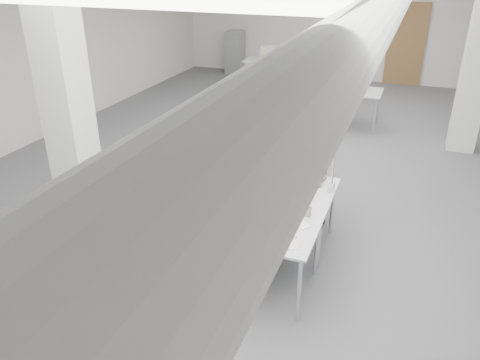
% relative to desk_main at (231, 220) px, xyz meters
% --- Properties ---
extents(room_shell, '(10.04, 14.04, 3.24)m').
position_rel_desk_main_xyz_m(room_shell, '(0.04, 2.63, 0.95)').
color(room_shell, '#555557').
rests_on(room_shell, ground).
extents(desk_main, '(1.80, 0.90, 0.02)m').
position_rel_desk_main_xyz_m(desk_main, '(0.00, 0.00, 0.00)').
color(desk_main, silver).
rests_on(desk_main, room_shell).
extents(desk_second, '(1.80, 0.90, 0.02)m').
position_rel_desk_main_xyz_m(desk_second, '(0.00, 0.90, 0.00)').
color(desk_second, silver).
rests_on(desk_second, room_shell).
extents(bg_desk_a, '(1.60, 0.80, 0.02)m').
position_rel_desk_main_xyz_m(bg_desk_a, '(0.20, 5.50, 0.00)').
color(bg_desk_a, silver).
rests_on(bg_desk_a, room_shell).
extents(bg_desk_b, '(1.60, 0.80, 0.02)m').
position_rel_desk_main_xyz_m(bg_desk_b, '(-1.80, 7.70, 0.00)').
color(bg_desk_b, silver).
rests_on(bg_desk_b, room_shell).
extents(filing_cabinet, '(0.45, 0.55, 1.20)m').
position_rel_desk_main_xyz_m(filing_cabinet, '(-3.50, 9.15, -0.14)').
color(filing_cabinet, gray).
rests_on(filing_cabinet, room_shell).
extents(office_chair, '(0.71, 0.71, 1.15)m').
position_rel_desk_main_xyz_m(office_chair, '(0.46, 1.49, -0.17)').
color(office_chair, black).
rests_on(office_chair, room_shell).
extents(seated_person, '(0.71, 0.80, 1.00)m').
position_rel_desk_main_xyz_m(seated_person, '(0.46, 1.44, 0.16)').
color(seated_person, black).
rests_on(seated_person, office_chair).
extents(monitor, '(0.50, 0.21, 0.64)m').
position_rel_desk_main_xyz_m(monitor, '(-0.48, 0.33, 0.33)').
color(monitor, '#B4B4B9').
rests_on(monitor, desk_main).
extents(pennant, '(0.50, 0.08, 0.54)m').
position_rel_desk_main_xyz_m(pennant, '(-0.17, 0.29, 0.40)').
color(pennant, maroon).
rests_on(pennant, monitor).
extents(keyboard, '(0.42, 0.28, 0.02)m').
position_rel_desk_main_xyz_m(keyboard, '(-0.37, -0.14, 0.02)').
color(keyboard, black).
rests_on(keyboard, desk_main).
extents(laptop, '(0.37, 0.25, 0.03)m').
position_rel_desk_main_xyz_m(laptop, '(0.05, -0.34, 0.03)').
color(laptop, silver).
rests_on(laptop, desk_main).
extents(mouse, '(0.09, 0.06, 0.03)m').
position_rel_desk_main_xyz_m(mouse, '(0.28, -0.24, 0.03)').
color(mouse, silver).
rests_on(mouse, desk_main).
extents(bankers_lamp, '(0.33, 0.23, 0.35)m').
position_rel_desk_main_xyz_m(bankers_lamp, '(0.02, 0.42, 0.19)').
color(bankers_lamp, gold).
rests_on(bankers_lamp, desk_main).
extents(desk_phone, '(0.28, 0.26, 0.06)m').
position_rel_desk_main_xyz_m(desk_phone, '(-0.81, 0.07, 0.04)').
color(desk_phone, black).
rests_on(desk_phone, desk_main).
extents(picture_frame_left, '(0.14, 0.09, 0.11)m').
position_rel_desk_main_xyz_m(picture_frame_left, '(-0.78, 0.31, 0.07)').
color(picture_frame_left, '#A48746').
rests_on(picture_frame_left, desk_main).
extents(picture_frame_right, '(0.14, 0.04, 0.11)m').
position_rel_desk_main_xyz_m(picture_frame_right, '(0.69, 0.33, 0.07)').
color(picture_frame_right, '#A48646').
rests_on(picture_frame_right, desk_main).
extents(desk_clock, '(0.10, 0.07, 0.10)m').
position_rel_desk_main_xyz_m(desk_clock, '(0.50, 0.36, 0.06)').
color(desk_clock, '#B3B3B8').
rests_on(desk_clock, desk_main).
extents(paper_stack_a, '(0.33, 0.37, 0.01)m').
position_rel_desk_main_xyz_m(paper_stack_a, '(0.63, -0.21, 0.02)').
color(paper_stack_a, white).
rests_on(paper_stack_a, desk_main).
extents(paper_stack_b, '(0.25, 0.29, 0.01)m').
position_rel_desk_main_xyz_m(paper_stack_b, '(0.60, -0.18, 0.02)').
color(paper_stack_b, '#CEBD7B').
rests_on(paper_stack_b, desk_main).
extents(paper_stack_c, '(0.22, 0.21, 0.01)m').
position_rel_desk_main_xyz_m(paper_stack_c, '(0.70, 0.15, 0.02)').
color(paper_stack_c, white).
rests_on(paper_stack_c, desk_main).
extents(beige_monitor, '(0.46, 0.44, 0.35)m').
position_rel_desk_main_xyz_m(beige_monitor, '(-0.18, 0.98, 0.19)').
color(beige_monitor, beige).
rests_on(beige_monitor, desk_second).
extents(architect_lamp, '(0.38, 0.74, 0.91)m').
position_rel_desk_main_xyz_m(architect_lamp, '(0.85, 0.72, 0.47)').
color(architect_lamp, silver).
rests_on(architect_lamp, desk_second).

